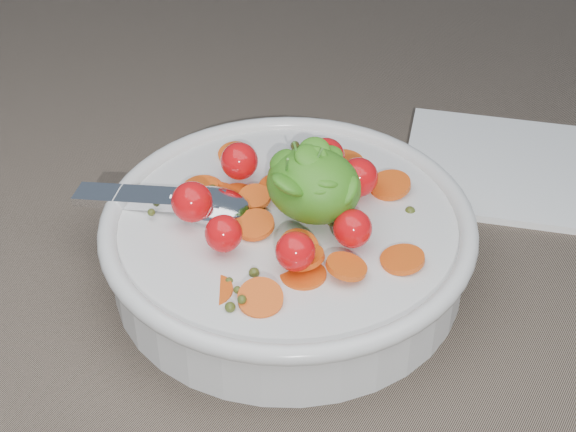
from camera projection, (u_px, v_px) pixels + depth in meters
The scene contains 3 objects.
ground at pixel (282, 293), 0.63m from camera, with size 6.00×6.00×0.00m, color #7A6957.
bowl at pixel (288, 240), 0.63m from camera, with size 0.28×0.26×0.11m.
napkin at pixel (508, 168), 0.74m from camera, with size 0.17×0.15×0.01m, color white.
Camera 1 is at (0.23, -0.39, 0.43)m, focal length 55.00 mm.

